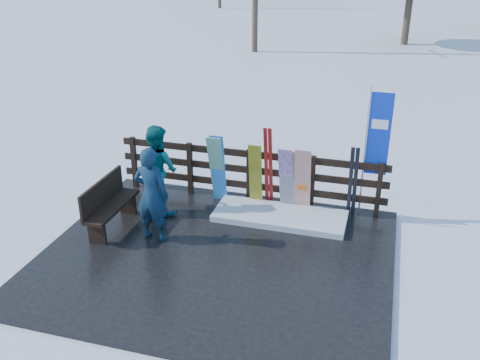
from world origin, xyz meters
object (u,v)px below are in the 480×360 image
(snowboard_5, at_px, (303,181))
(person_front, at_px, (152,195))
(rental_flag, at_px, (375,139))
(snowboard_2, at_px, (255,176))
(snowboard_1, at_px, (217,169))
(snowboard_3, at_px, (286,179))
(snowboard_4, at_px, (288,181))
(person_back, at_px, (158,169))
(bench, at_px, (108,203))
(snowboard_0, at_px, (218,169))

(snowboard_5, relative_size, person_front, 0.79)
(rental_flag, bearing_deg, snowboard_2, -173.13)
(snowboard_1, xyz_separation_m, rental_flag, (3.05, 0.27, 0.86))
(snowboard_1, distance_m, snowboard_3, 1.43)
(snowboard_2, height_order, snowboard_5, snowboard_5)
(snowboard_2, bearing_deg, snowboard_1, 180.00)
(snowboard_3, height_order, snowboard_5, snowboard_3)
(snowboard_4, distance_m, snowboard_5, 0.30)
(rental_flag, relative_size, person_back, 1.44)
(snowboard_2, xyz_separation_m, person_back, (-1.81, -0.68, 0.21))
(bench, relative_size, snowboard_4, 1.13)
(snowboard_5, distance_m, person_front, 2.98)
(snowboard_0, bearing_deg, snowboard_2, 0.00)
(snowboard_3, bearing_deg, bench, -152.43)
(snowboard_4, xyz_separation_m, snowboard_5, (0.30, -0.00, 0.03))
(bench, relative_size, snowboard_3, 1.03)
(bench, distance_m, snowboard_1, 2.29)
(person_front, relative_size, person_back, 0.99)
(bench, distance_m, snowboard_5, 3.75)
(snowboard_4, height_order, rental_flag, rental_flag)
(person_front, bearing_deg, snowboard_3, -136.15)
(bench, distance_m, rental_flag, 5.15)
(bench, height_order, snowboard_4, snowboard_4)
(snowboard_1, bearing_deg, snowboard_2, 0.00)
(snowboard_3, xyz_separation_m, snowboard_4, (0.04, 0.00, -0.04))
(snowboard_2, bearing_deg, snowboard_3, 0.00)
(snowboard_3, bearing_deg, person_front, -140.05)
(snowboard_3, bearing_deg, rental_flag, 9.46)
(snowboard_3, relative_size, snowboard_4, 1.09)
(bench, distance_m, snowboard_0, 2.31)
(snowboard_0, distance_m, person_back, 1.24)
(snowboard_4, bearing_deg, snowboard_0, -180.00)
(snowboard_3, bearing_deg, snowboard_5, -0.00)
(snowboard_4, distance_m, person_back, 2.57)
(snowboard_1, relative_size, rental_flag, 0.59)
(snowboard_4, bearing_deg, bench, -152.71)
(snowboard_2, relative_size, snowboard_4, 1.04)
(person_front, distance_m, person_back, 1.12)
(snowboard_4, xyz_separation_m, person_back, (-2.47, -0.68, 0.24))
(snowboard_3, bearing_deg, person_back, -164.34)
(snowboard_0, bearing_deg, person_front, -111.21)
(person_front, bearing_deg, snowboard_2, -126.03)
(snowboard_1, distance_m, person_back, 1.22)
(snowboard_1, relative_size, person_back, 0.85)
(person_back, bearing_deg, snowboard_1, -119.00)
(snowboard_0, bearing_deg, bench, -136.05)
(snowboard_0, relative_size, snowboard_5, 1.08)
(snowboard_0, relative_size, person_front, 0.85)
(snowboard_4, bearing_deg, snowboard_3, -180.00)
(snowboard_0, xyz_separation_m, snowboard_5, (1.73, 0.00, -0.06))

